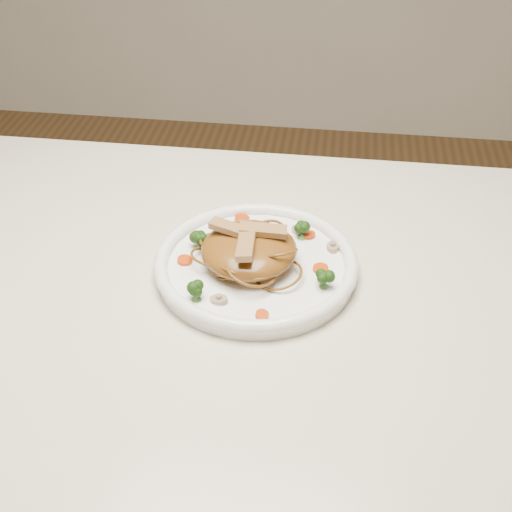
# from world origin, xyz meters

# --- Properties ---
(table) EXTENTS (1.20, 0.80, 0.75)m
(table) POSITION_xyz_m (0.00, 0.00, 0.65)
(table) COLOR beige
(table) RESTS_ON ground
(plate) EXTENTS (0.30, 0.30, 0.02)m
(plate) POSITION_xyz_m (0.06, 0.05, 0.76)
(plate) COLOR white
(plate) RESTS_ON table
(noodle_mound) EXTENTS (0.18, 0.18, 0.04)m
(noodle_mound) POSITION_xyz_m (0.05, 0.05, 0.79)
(noodle_mound) COLOR brown
(noodle_mound) RESTS_ON plate
(chicken_a) EXTENTS (0.07, 0.03, 0.01)m
(chicken_a) POSITION_xyz_m (0.07, 0.06, 0.82)
(chicken_a) COLOR tan
(chicken_a) RESTS_ON noodle_mound
(chicken_b) EXTENTS (0.07, 0.04, 0.01)m
(chicken_b) POSITION_xyz_m (0.02, 0.06, 0.82)
(chicken_b) COLOR tan
(chicken_b) RESTS_ON noodle_mound
(chicken_c) EXTENTS (0.03, 0.07, 0.01)m
(chicken_c) POSITION_xyz_m (0.05, 0.02, 0.82)
(chicken_c) COLOR tan
(chicken_c) RESTS_ON noodle_mound
(broccoli_0) EXTENTS (0.03, 0.03, 0.03)m
(broccoli_0) POSITION_xyz_m (0.12, 0.12, 0.78)
(broccoli_0) COLOR #1B400D
(broccoli_0) RESTS_ON plate
(broccoli_1) EXTENTS (0.04, 0.04, 0.03)m
(broccoli_1) POSITION_xyz_m (-0.03, 0.08, 0.78)
(broccoli_1) COLOR #1B400D
(broccoli_1) RESTS_ON plate
(broccoli_2) EXTENTS (0.03, 0.03, 0.03)m
(broccoli_2) POSITION_xyz_m (-0.01, -0.04, 0.78)
(broccoli_2) COLOR #1B400D
(broccoli_2) RESTS_ON plate
(broccoli_3) EXTENTS (0.03, 0.03, 0.03)m
(broccoli_3) POSITION_xyz_m (0.16, 0.01, 0.78)
(broccoli_3) COLOR #1B400D
(broccoli_3) RESTS_ON plate
(carrot_0) EXTENTS (0.03, 0.03, 0.00)m
(carrot_0) POSITION_xyz_m (0.13, 0.13, 0.77)
(carrot_0) COLOR red
(carrot_0) RESTS_ON plate
(carrot_1) EXTENTS (0.03, 0.03, 0.00)m
(carrot_1) POSITION_xyz_m (-0.04, 0.04, 0.77)
(carrot_1) COLOR red
(carrot_1) RESTS_ON plate
(carrot_2) EXTENTS (0.03, 0.03, 0.00)m
(carrot_2) POSITION_xyz_m (0.15, 0.05, 0.77)
(carrot_2) COLOR red
(carrot_2) RESTS_ON plate
(carrot_3) EXTENTS (0.02, 0.02, 0.00)m
(carrot_3) POSITION_xyz_m (0.02, 0.15, 0.77)
(carrot_3) COLOR red
(carrot_3) RESTS_ON plate
(carrot_4) EXTENTS (0.02, 0.02, 0.00)m
(carrot_4) POSITION_xyz_m (0.08, -0.06, 0.77)
(carrot_4) COLOR red
(carrot_4) RESTS_ON plate
(mushroom_0) EXTENTS (0.03, 0.03, 0.01)m
(mushroom_0) POSITION_xyz_m (0.02, -0.04, 0.77)
(mushroom_0) COLOR tan
(mushroom_0) RESTS_ON plate
(mushroom_1) EXTENTS (0.03, 0.03, 0.01)m
(mushroom_1) POSITION_xyz_m (0.16, 0.10, 0.77)
(mushroom_1) COLOR tan
(mushroom_1) RESTS_ON plate
(mushroom_2) EXTENTS (0.03, 0.03, 0.01)m
(mushroom_2) POSITION_xyz_m (-0.04, 0.10, 0.77)
(mushroom_2) COLOR tan
(mushroom_2) RESTS_ON plate
(mushroom_3) EXTENTS (0.03, 0.03, 0.01)m
(mushroom_3) POSITION_xyz_m (0.11, 0.13, 0.77)
(mushroom_3) COLOR tan
(mushroom_3) RESTS_ON plate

